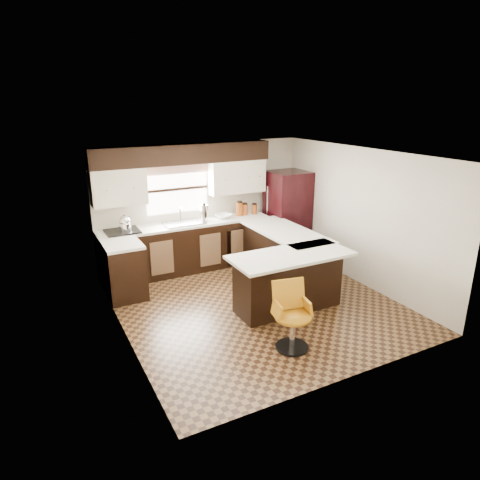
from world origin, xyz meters
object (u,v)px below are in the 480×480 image
refrigerator (287,215)px  bar_chair (293,317)px  peninsula_return (288,282)px  peninsula_long (282,257)px

refrigerator → bar_chair: size_ratio=1.96×
bar_chair → peninsula_return: bearing=70.9°
refrigerator → bar_chair: bearing=-121.9°
refrigerator → peninsula_long: bearing=-126.3°
peninsula_return → bar_chair: bearing=-120.1°
peninsula_return → bar_chair: size_ratio=1.81×
peninsula_long → peninsula_return: (-0.53, -0.97, 0.00)m
peninsula_return → peninsula_long: bearing=61.7°
peninsula_long → bar_chair: bearing=-119.2°
peninsula_long → refrigerator: (0.80, 1.08, 0.45)m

